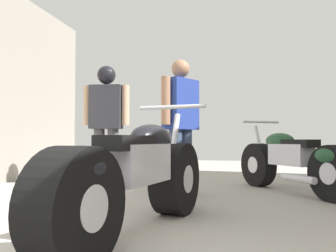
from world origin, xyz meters
name	(u,v)px	position (x,y,z in m)	size (l,w,h in m)	color
ground_plane	(165,202)	(0.00, 3.11, 0.00)	(14.94, 14.94, 0.00)	#A8A399
motorcycle_maroon_cruiser	(135,178)	(0.07, 1.81, 0.39)	(0.73, 2.05, 0.96)	black
motorcycle_black_naked	(293,161)	(1.40, 4.01, 0.39)	(1.20, 1.76, 0.92)	black
mechanic_in_blue	(181,118)	(0.09, 3.56, 0.91)	(0.41, 0.61, 1.60)	#384766
mechanic_with_helmet	(106,114)	(-1.10, 4.22, 1.03)	(0.68, 0.28, 1.71)	#4C4C4C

